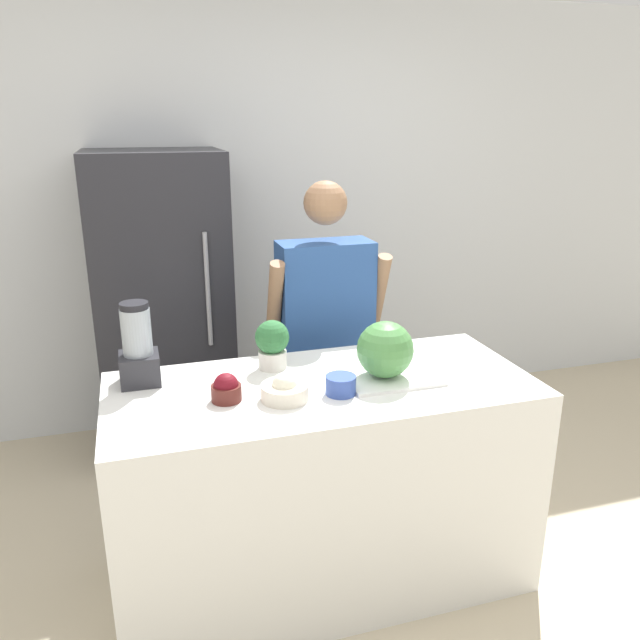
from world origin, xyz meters
TOP-DOWN VIEW (x-y plane):
  - ground_plane at (0.00, 0.00)m, footprint 14.00×14.00m
  - wall_back at (0.00, 2.06)m, footprint 8.00×0.06m
  - counter_island at (0.00, 0.37)m, footprint 1.66×0.73m
  - refrigerator at (-0.53, 1.70)m, footprint 0.72×0.65m
  - person at (0.23, 1.06)m, footprint 0.60×0.26m
  - cutting_board at (0.27, 0.34)m, footprint 0.37×0.27m
  - watermelon at (0.25, 0.34)m, footprint 0.22×0.22m
  - bowl_cherries at (-0.38, 0.32)m, footprint 0.11×0.11m
  - bowl_cream at (-0.18, 0.27)m, footprint 0.18×0.18m
  - bowl_small_blue at (0.04, 0.26)m, footprint 0.11×0.11m
  - blender at (-0.68, 0.58)m, footprint 0.15×0.15m
  - potted_plant at (-0.15, 0.58)m, footprint 0.14×0.14m

SIDE VIEW (x-z plane):
  - ground_plane at x=0.00m, z-range 0.00..0.00m
  - counter_island at x=0.00m, z-range 0.00..0.89m
  - person at x=0.23m, z-range 0.01..1.62m
  - refrigerator at x=-0.53m, z-range 0.00..1.72m
  - cutting_board at x=0.27m, z-range 0.89..0.91m
  - bowl_small_blue at x=0.04m, z-range 0.89..0.97m
  - bowl_cream at x=-0.18m, z-range 0.88..0.98m
  - bowl_cherries at x=-0.38m, z-range 0.89..0.99m
  - potted_plant at x=-0.15m, z-range 0.90..1.11m
  - watermelon at x=0.25m, z-range 0.91..1.13m
  - blender at x=-0.68m, z-range 0.87..1.20m
  - wall_back at x=0.00m, z-range 0.00..2.60m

